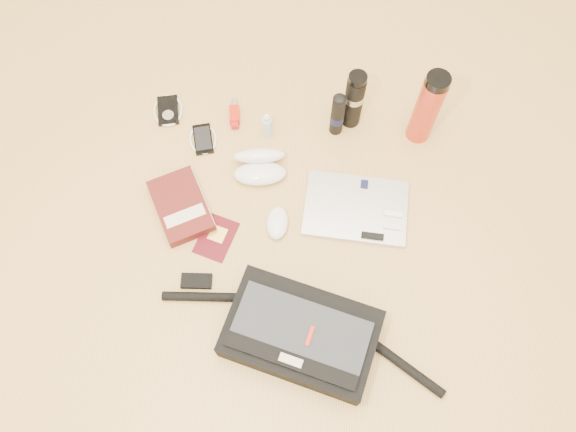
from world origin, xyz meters
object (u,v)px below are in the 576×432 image
Objects in this scene: messenger_bag at (300,334)px; laptop at (356,209)px; thermos_black at (354,100)px; thermos_red at (427,108)px; book at (182,206)px.

messenger_bag is 0.44m from laptop.
messenger_bag is 0.75m from thermos_black.
messenger_bag is at bearing -103.43° from thermos_black.
laptop is at bearing -89.29° from thermos_black.
thermos_black is (0.17, 0.72, 0.07)m from messenger_bag.
thermos_black reaches higher than messenger_bag.
thermos_black is 0.23m from thermos_red.
thermos_red is at bearing 59.86° from laptop.
thermos_black is at bearing 167.02° from thermos_red.
messenger_bag is at bearing -71.58° from book.
thermos_black is at bearing 95.71° from messenger_bag.
thermos_red reaches higher than messenger_bag.
laptop is 1.15× the size of thermos_red.
messenger_bag reaches higher than laptop.
messenger_bag is 0.78m from thermos_red.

